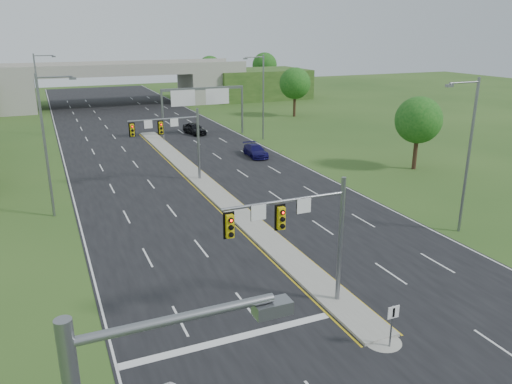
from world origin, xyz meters
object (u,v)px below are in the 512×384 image
Objects in this scene: signal_mast_near at (303,227)px; keep_right_sign at (392,319)px; car_far_b at (255,151)px; car_far_c at (194,128)px; sign_gantry at (202,98)px; overpass at (114,87)px; signal_mast_far at (175,134)px.

signal_mast_near reaches higher than keep_right_sign.
car_far_b is 15.68m from car_far_c.
car_far_c is (-0.64, 2.09, -4.44)m from sign_gantry.
overpass is at bearing 104.15° from car_far_b.
sign_gantry reaches higher than car_far_b.
sign_gantry is 35.75m from overpass.
car_far_b is at bearing 70.79° from signal_mast_near.
car_far_b is (2.08, -13.35, -4.54)m from sign_gantry.
overpass is 17.08× the size of car_far_b.
overpass is at bearing 88.38° from signal_mast_near.
sign_gantry is at bearing 65.89° from signal_mast_far.
sign_gantry is (6.68, 49.45, 3.72)m from keep_right_sign.
signal_mast_far is 3.18× the size of keep_right_sign.
sign_gantry is 0.14× the size of overpass.
keep_right_sign is 84.55m from overpass.
car_far_c is at bearing -79.62° from overpass.
overpass reaches higher than keep_right_sign.
signal_mast_far is at bearing 90.00° from signal_mast_near.
keep_right_sign is at bearing -90.00° from overpass.
signal_mast_near is at bearing -90.00° from signal_mast_far.
signal_mast_far is at bearing 94.39° from keep_right_sign.
car_far_b is (11.03, 31.64, -4.03)m from signal_mast_near.
car_far_c is at bearing 103.89° from car_far_b.
signal_mast_near is at bearing -105.32° from car_far_b.
signal_mast_near is at bearing -91.62° from overpass.
keep_right_sign is 0.03× the size of overpass.
keep_right_sign is at bearing -99.75° from car_far_b.
signal_mast_near is 3.18× the size of keep_right_sign.
signal_mast_far reaches higher than sign_gantry.
sign_gantry is 2.47× the size of car_far_b.
signal_mast_near is 1.49× the size of car_far_b.
car_far_b is at bearing -79.74° from overpass.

